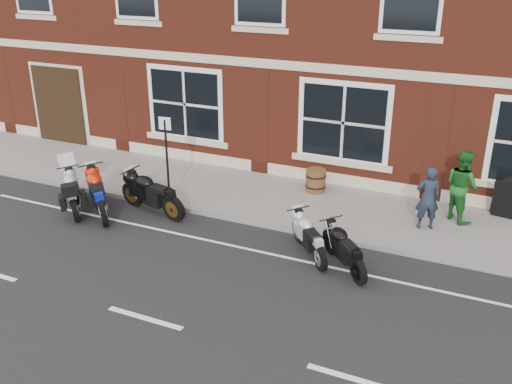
# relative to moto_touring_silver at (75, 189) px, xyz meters

# --- Properties ---
(ground) EXTENTS (80.00, 80.00, 0.00)m
(ground) POSITION_rel_moto_touring_silver_xyz_m (4.45, -0.36, -0.55)
(ground) COLOR black
(ground) RESTS_ON ground
(sidewalk) EXTENTS (30.00, 3.00, 0.12)m
(sidewalk) POSITION_rel_moto_touring_silver_xyz_m (4.45, 2.64, -0.49)
(sidewalk) COLOR slate
(sidewalk) RESTS_ON ground
(kerb) EXTENTS (30.00, 0.16, 0.12)m
(kerb) POSITION_rel_moto_touring_silver_xyz_m (4.45, 1.06, -0.49)
(kerb) COLOR slate
(kerb) RESTS_ON ground
(moto_touring_silver) EXTENTS (1.48, 1.62, 1.36)m
(moto_touring_silver) POSITION_rel_moto_touring_silver_xyz_m (0.00, 0.00, 0.00)
(moto_touring_silver) COLOR black
(moto_touring_silver) RESTS_ON ground
(moto_sport_red) EXTENTS (1.72, 1.74, 1.03)m
(moto_sport_red) POSITION_rel_moto_touring_silver_xyz_m (0.72, 0.11, 0.04)
(moto_sport_red) COLOR black
(moto_sport_red) RESTS_ON ground
(moto_sport_black) EXTENTS (2.19, 0.66, 1.00)m
(moto_sport_black) POSITION_rel_moto_touring_silver_xyz_m (1.96, 0.65, 0.02)
(moto_sport_black) COLOR black
(moto_sport_black) RESTS_ON ground
(moto_sport_silver) EXTENTS (1.31, 1.52, 0.85)m
(moto_sport_silver) POSITION_rel_moto_touring_silver_xyz_m (6.42, 0.19, -0.06)
(moto_sport_silver) COLOR black
(moto_sport_silver) RESTS_ON ground
(moto_naked_black) EXTENTS (1.38, 1.49, 0.86)m
(moto_naked_black) POSITION_rel_moto_touring_silver_xyz_m (7.28, -0.02, -0.06)
(moto_naked_black) COLOR black
(moto_naked_black) RESTS_ON ground
(pedestrian_left) EXTENTS (0.67, 0.56, 1.57)m
(pedestrian_left) POSITION_rel_moto_touring_silver_xyz_m (8.59, 2.37, 0.35)
(pedestrian_left) COLOR #1A232F
(pedestrian_left) RESTS_ON sidewalk
(pedestrian_right) EXTENTS (1.10, 1.09, 1.79)m
(pedestrian_right) POSITION_rel_moto_touring_silver_xyz_m (9.26, 3.20, 0.46)
(pedestrian_right) COLOR #18561C
(pedestrian_right) RESTS_ON sidewalk
(a_board_sign) EXTENTS (0.66, 0.49, 1.01)m
(a_board_sign) POSITION_rel_moto_touring_silver_xyz_m (10.29, 3.84, 0.07)
(a_board_sign) COLOR black
(a_board_sign) RESTS_ON sidewalk
(barrel_planter) EXTENTS (0.57, 0.57, 0.64)m
(barrel_planter) POSITION_rel_moto_touring_silver_xyz_m (5.45, 3.46, -0.11)
(barrel_planter) COLOR #422E11
(barrel_planter) RESTS_ON sidewalk
(parking_sign) EXTENTS (0.33, 0.06, 2.31)m
(parking_sign) POSITION_rel_moto_touring_silver_xyz_m (2.13, 1.19, 0.90)
(parking_sign) COLOR black
(parking_sign) RESTS_ON sidewalk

